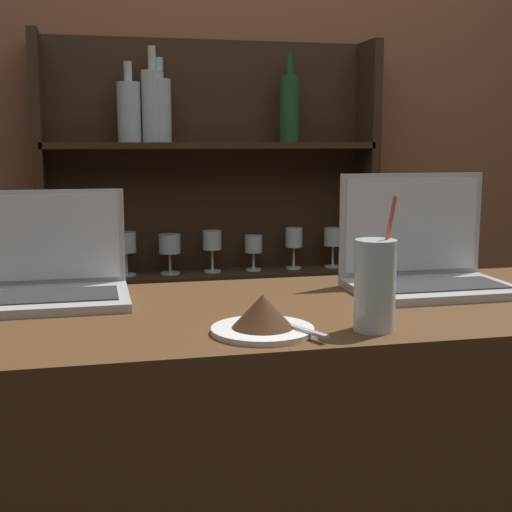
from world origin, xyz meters
The scene contains 6 objects.
back_wall centered at (0.00, 1.39, 1.35)m, with size 7.00×0.06×2.70m.
back_shelf centered at (-0.07, 1.31, 0.92)m, with size 1.11×0.18×1.72m.
laptop_near centered at (-0.53, 0.47, 1.11)m, with size 0.31×0.25×0.22m.
laptop_far centered at (0.27, 0.40, 1.12)m, with size 0.35×0.24×0.26m.
cake_plate centered at (-0.17, 0.11, 1.09)m, with size 0.18×0.18×0.07m.
water_glass centered at (0.03, 0.09, 1.14)m, with size 0.07×0.07×0.23m.
Camera 1 is at (-0.45, -1.04, 1.39)m, focal length 50.00 mm.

